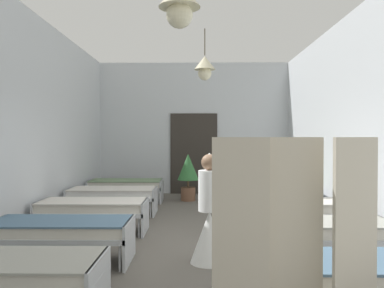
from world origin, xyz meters
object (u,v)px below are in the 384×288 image
object	(u,v)px
bed_left_row_3	(93,208)
nurse_near_aisle	(223,203)
bed_right_row_3	(292,208)
bed_right_row_1	(380,274)
bed_left_row_5	(126,185)
bed_right_row_4	(274,194)
bed_left_row_2	(61,230)
bed_right_row_5	(261,185)
potted_plant	(188,172)
bed_right_row_2	(322,231)
nurse_mid_aisle	(209,224)
bed_left_row_4	(113,194)
privacy_screen	(297,252)

from	to	relation	value
bed_left_row_3	nurse_near_aisle	distance (m)	2.30
bed_right_row_3	bed_right_row_1	bearing A→B (deg)	-90.00
bed_left_row_5	nurse_near_aisle	distance (m)	4.05
bed_left_row_3	bed_right_row_3	distance (m)	3.53
bed_right_row_4	bed_left_row_5	size ratio (longest dim) A/B	1.00
bed_left_row_2	bed_right_row_5	distance (m)	6.11
bed_right_row_4	bed_right_row_5	distance (m)	1.66
bed_right_row_4	nurse_near_aisle	distance (m)	2.07
bed_right_row_1	bed_right_row_5	world-z (taller)	same
bed_left_row_3	nurse_near_aisle	bearing A→B (deg)	-0.10
bed_right_row_1	bed_right_row_3	world-z (taller)	same
bed_right_row_3	potted_plant	size ratio (longest dim) A/B	1.52
bed_left_row_5	bed_right_row_4	bearing A→B (deg)	-25.21
bed_left_row_2	bed_right_row_2	distance (m)	3.53
nurse_mid_aisle	potted_plant	distance (m)	5.19
bed_right_row_3	bed_right_row_5	distance (m)	3.32
bed_left_row_4	bed_left_row_2	bearing A→B (deg)	-90.00
bed_left_row_3	bed_left_row_4	distance (m)	1.66
potted_plant	bed_left_row_2	bearing A→B (deg)	-107.37
bed_left_row_2	nurse_near_aisle	distance (m)	2.84
nurse_mid_aisle	privacy_screen	size ratio (longest dim) A/B	0.87
nurse_mid_aisle	bed_right_row_3	bearing A→B (deg)	55.92
bed_right_row_1	bed_left_row_5	size ratio (longest dim) A/B	1.00
bed_right_row_2	privacy_screen	size ratio (longest dim) A/B	1.12
bed_right_row_4	bed_right_row_2	bearing A→B (deg)	-90.00
bed_left_row_5	bed_left_row_2	bearing A→B (deg)	-90.00
potted_plant	privacy_screen	distance (m)	7.63
bed_right_row_3	bed_right_row_4	xyz separation A→B (m)	(0.00, 1.66, 0.00)
bed_left_row_4	bed_left_row_5	world-z (taller)	same
bed_right_row_1	nurse_mid_aisle	world-z (taller)	nurse_mid_aisle
bed_left_row_2	bed_right_row_3	size ratio (longest dim) A/B	1.00
bed_left_row_5	nurse_near_aisle	world-z (taller)	nurse_near_aisle
nurse_near_aisle	privacy_screen	xyz separation A→B (m)	(0.28, -4.04, 0.32)
bed_left_row_3	bed_right_row_4	bearing A→B (deg)	25.21
bed_left_row_2	bed_right_row_4	bearing A→B (deg)	43.27
bed_left_row_2	nurse_mid_aisle	size ratio (longest dim) A/B	1.28
bed_left_row_3	potted_plant	distance (m)	3.89
bed_right_row_1	bed_right_row_2	bearing A→B (deg)	90.00
bed_left_row_5	nurse_mid_aisle	size ratio (longest dim) A/B	1.28
potted_plant	bed_right_row_3	bearing A→B (deg)	-61.54
bed_left_row_2	bed_left_row_3	distance (m)	1.66
bed_right_row_2	bed_right_row_3	xyz separation A→B (m)	(0.00, 1.66, 0.00)
bed_right_row_1	nurse_mid_aisle	xyz separation A→B (m)	(-1.52, 1.67, 0.09)
bed_right_row_1	bed_right_row_2	size ratio (longest dim) A/B	1.00
bed_left_row_5	potted_plant	bearing A→B (deg)	6.96
bed_left_row_2	nurse_near_aisle	xyz separation A→B (m)	(2.30, 1.66, 0.09)
potted_plant	bed_right_row_5	bearing A→B (deg)	-5.92
bed_left_row_2	bed_right_row_2	bearing A→B (deg)	0.00
bed_right_row_4	nurse_near_aisle	world-z (taller)	nurse_near_aisle
bed_right_row_2	bed_left_row_3	xyz separation A→B (m)	(-3.53, 1.66, 0.00)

